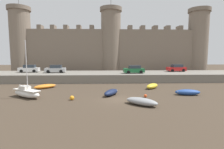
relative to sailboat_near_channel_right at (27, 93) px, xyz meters
name	(u,v)px	position (x,y,z in m)	size (l,w,h in m)	color
ground_plane	(118,99)	(11.23, -1.29, -0.60)	(160.00, 160.00, 0.00)	#423528
quay_road	(113,76)	(11.23, 15.34, 0.19)	(60.54, 10.00, 1.57)	slate
castle	(111,47)	(11.23, 26.94, 6.96)	(54.45, 5.91, 20.92)	#7A6B5B
sailboat_near_channel_right	(27,93)	(0.00, 0.00, 0.00)	(4.57, 3.62, 6.97)	silver
rowboat_foreground_left	(187,92)	(20.40, 0.54, -0.21)	(3.31, 1.51, 0.75)	#234793
rowboat_foreground_centre	(142,101)	(13.44, -3.86, -0.20)	(3.60, 3.23, 0.76)	gray
rowboat_foreground_right	(45,86)	(0.22, 6.03, -0.26)	(3.50, 3.27, 0.64)	orange
rowboat_near_channel_left	(152,86)	(17.03, 5.31, -0.20)	(2.86, 3.09, 0.76)	yellow
rowboat_midflat_centre	(111,92)	(10.43, 0.71, -0.19)	(2.47, 3.25, 0.78)	#141E3D
mooring_buoy_near_shore	(145,96)	(14.61, -0.56, -0.40)	(0.39, 0.39, 0.39)	#E04C1E
mooring_buoy_near_channel	(72,98)	(5.81, -1.50, -0.34)	(0.52, 0.52, 0.52)	orange
car_quay_centre_east	(176,68)	(25.61, 16.99, 1.75)	(4.22, 2.11, 1.62)	red
car_quay_east	(56,69)	(-0.72, 15.31, 1.75)	(4.22, 2.11, 1.62)	#B2B5B7
car_quay_west	(29,69)	(-6.63, 16.48, 1.75)	(4.22, 2.11, 1.62)	silver
car_quay_centre_west	(134,69)	(15.47, 13.50, 1.75)	(4.22, 2.11, 1.62)	#1E6638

